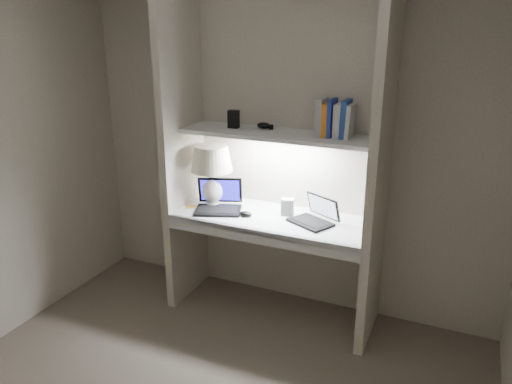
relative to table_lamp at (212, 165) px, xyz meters
The scene contains 17 objects.
back_wall 0.58m from the table_lamp, 24.63° to the left, with size 3.20×0.01×2.50m, color beige.
alcove_panel_left 0.28m from the table_lamp, 169.27° to the right, with size 0.06×0.55×2.50m, color beige.
alcove_panel_right 1.25m from the table_lamp, ahead, with size 0.06×0.55×2.50m, color beige.
desk 0.61m from the table_lamp, ahead, with size 1.40×0.55×0.04m, color white.
desk_apron 0.69m from the table_lamp, 30.74° to the right, with size 1.46×0.03×0.10m, color silver.
shelf 0.58m from the table_lamp, ahead, with size 1.40×0.36×0.03m, color silver.
strip_light 0.57m from the table_lamp, ahead, with size 0.60×0.04×0.01m, color white.
table_lamp is the anchor object (origin of this frame).
laptop_main 0.28m from the table_lamp, 35.84° to the right, with size 0.41×0.38×0.22m.
laptop_netbook 0.86m from the table_lamp, ahead, with size 0.36×0.35×0.18m.
speaker 0.65m from the table_lamp, ahead, with size 0.09×0.06×0.12m, color silver.
mouse 0.46m from the table_lamp, 18.75° to the right, with size 0.10×0.06×0.04m, color black.
cable_coil 0.75m from the table_lamp, ahead, with size 0.09×0.09×0.01m, color black.
sticky_note 0.36m from the table_lamp, 140.31° to the right, with size 0.07×0.07×0.00m, color gold.
book_row 0.98m from the table_lamp, ahead, with size 0.24×0.17×0.25m.
shelf_box 0.38m from the table_lamp, 25.58° to the left, with size 0.07×0.05×0.13m, color black.
shelf_gadget 0.49m from the table_lamp, 20.21° to the left, with size 0.11×0.08×0.05m, color black.
Camera 1 is at (1.24, -1.87, 2.10)m, focal length 35.00 mm.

